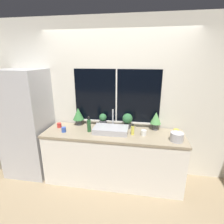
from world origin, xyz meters
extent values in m
plane|color=#937F60|center=(0.00, 0.00, 0.00)|extent=(14.00, 14.00, 0.00)
cube|color=silver|center=(0.00, 0.70, 1.35)|extent=(8.00, 0.06, 2.70)
cube|color=black|center=(0.00, 0.66, 1.43)|extent=(1.48, 0.01, 0.91)
cube|color=silver|center=(0.00, 0.65, 1.43)|extent=(0.02, 0.01, 0.91)
cube|color=silver|center=(0.00, 0.65, 0.96)|extent=(1.54, 0.04, 0.03)
cube|color=silver|center=(-2.20, 1.50, 1.35)|extent=(0.06, 7.00, 2.70)
cube|color=white|center=(0.00, 0.31, 0.43)|extent=(2.24, 0.63, 0.86)
cube|color=gray|center=(0.00, 0.31, 0.88)|extent=(2.27, 0.65, 0.03)
cube|color=#B7B7BC|center=(-1.55, 0.34, 0.94)|extent=(0.74, 0.65, 1.88)
cube|color=#ADADB2|center=(-0.04, 0.32, 0.94)|extent=(0.55, 0.32, 0.09)
cylinder|color=#B7B7BC|center=(-0.04, 0.51, 0.91)|extent=(0.04, 0.04, 0.03)
cylinder|color=#B7B7BC|center=(-0.04, 0.51, 1.08)|extent=(0.02, 0.02, 0.30)
cylinder|color=#4C4C51|center=(-0.67, 0.56, 0.95)|extent=(0.11, 0.11, 0.10)
cone|color=#387A3D|center=(-0.67, 0.56, 1.10)|extent=(0.19, 0.19, 0.21)
cylinder|color=#4C4C51|center=(-0.22, 0.56, 0.95)|extent=(0.13, 0.13, 0.11)
sphere|color=#2D6638|center=(-0.22, 0.56, 1.06)|extent=(0.13, 0.13, 0.13)
cylinder|color=#4C4C51|center=(0.21, 0.56, 0.94)|extent=(0.12, 0.12, 0.09)
sphere|color=#2D6638|center=(0.21, 0.56, 1.07)|extent=(0.17, 0.17, 0.17)
cylinder|color=#4C4C51|center=(0.68, 0.56, 0.95)|extent=(0.10, 0.10, 0.11)
cone|color=#569951|center=(0.68, 0.56, 1.10)|extent=(0.18, 0.18, 0.20)
cylinder|color=#DBD14C|center=(0.31, 0.29, 0.97)|extent=(0.05, 0.05, 0.14)
cylinder|color=black|center=(0.31, 0.29, 1.06)|extent=(0.02, 0.02, 0.04)
cylinder|color=#235128|center=(-0.40, 0.29, 1.00)|extent=(0.06, 0.06, 0.20)
cylinder|color=black|center=(-0.40, 0.29, 1.13)|extent=(0.03, 0.03, 0.06)
cylinder|color=gold|center=(0.99, 0.44, 0.93)|extent=(0.08, 0.08, 0.08)
cylinder|color=#B72D28|center=(-0.96, 0.39, 0.93)|extent=(0.07, 0.07, 0.08)
cylinder|color=#3351AD|center=(-0.80, 0.21, 0.94)|extent=(0.07, 0.07, 0.08)
cylinder|color=white|center=(0.49, 0.30, 0.94)|extent=(0.08, 0.08, 0.08)
cylinder|color=#B2B2B7|center=(0.96, 0.17, 0.96)|extent=(0.19, 0.19, 0.13)
cone|color=#B2B2B7|center=(0.96, 0.17, 1.03)|extent=(0.16, 0.16, 0.01)
camera|label=1|loc=(0.41, -2.26, 2.05)|focal=28.00mm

